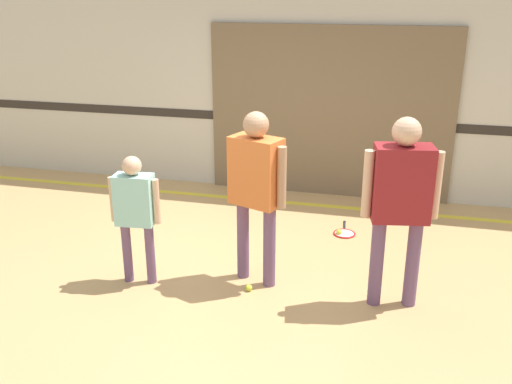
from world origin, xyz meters
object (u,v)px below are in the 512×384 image
tennis_ball_near_instructor (249,288)px  person_student_left (135,206)px  racket_spare_on_floor (344,233)px  tennis_ball_by_spare_racket (339,232)px  person_instructor (256,180)px  tennis_ball_stray_left (242,263)px  person_student_right (401,194)px

tennis_ball_near_instructor → person_student_left: bearing=-176.2°
racket_spare_on_floor → tennis_ball_by_spare_racket: (-0.06, -0.05, 0.02)m
person_student_left → tennis_ball_near_instructor: 1.33m
racket_spare_on_floor → tennis_ball_near_instructor: (-0.76, -1.55, 0.02)m
person_instructor → tennis_ball_by_spare_racket: size_ratio=25.74×
tennis_ball_stray_left → person_student_left: bearing=-148.3°
racket_spare_on_floor → person_instructor: bearing=145.7°
person_student_right → racket_spare_on_floor: 1.90m
person_instructor → racket_spare_on_floor: (0.74, 1.34, -1.04)m
racket_spare_on_floor → tennis_ball_near_instructor: tennis_ball_near_instructor is taller
person_student_right → tennis_ball_near_instructor: bearing=-6.3°
tennis_ball_by_spare_racket → person_student_right: bearing=-66.1°
tennis_ball_by_spare_racket → person_student_left: bearing=-138.6°
person_instructor → tennis_ball_near_instructor: bearing=-74.1°
tennis_ball_by_spare_racket → tennis_ball_stray_left: size_ratio=1.00×
person_student_left → tennis_ball_near_instructor: size_ratio=19.51×
person_student_left → person_student_right: (2.42, 0.16, 0.28)m
person_instructor → tennis_ball_stray_left: size_ratio=25.74×
person_instructor → racket_spare_on_floor: 1.85m
racket_spare_on_floor → tennis_ball_stray_left: size_ratio=7.67×
person_student_right → tennis_ball_stray_left: size_ratio=26.48×
person_student_right → tennis_ball_stray_left: (-1.52, 0.39, -1.05)m
person_instructor → person_student_right: size_ratio=0.97×
person_instructor → tennis_ball_stray_left: 1.07m
person_student_right → racket_spare_on_floor: bearing=-79.0°
tennis_ball_by_spare_racket → tennis_ball_stray_left: 1.36m
person_instructor → racket_spare_on_floor: person_instructor is taller
person_instructor → person_student_left: size_ratio=1.32×
tennis_ball_near_instructor → tennis_ball_by_spare_racket: bearing=65.0°
tennis_ball_near_instructor → tennis_ball_by_spare_racket: (0.70, 1.51, 0.00)m
racket_spare_on_floor → tennis_ball_by_spare_racket: size_ratio=7.67×
person_student_left → tennis_ball_near_instructor: bearing=-1.2°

